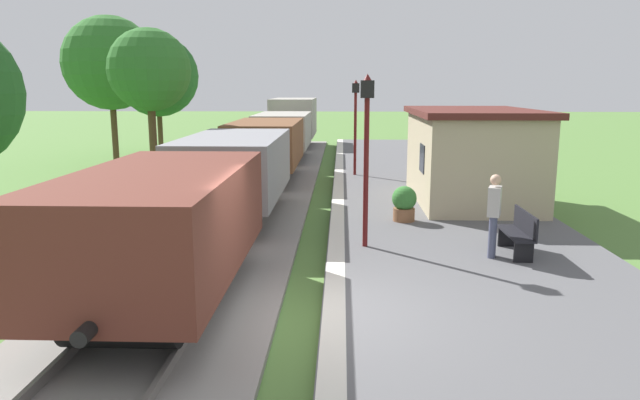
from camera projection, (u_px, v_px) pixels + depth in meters
The scene contains 17 objects.
ground_plane at pixel (309, 325), 9.15m from camera, with size 160.00×160.00×0.00m, color #517A38.
platform_slab at pixel (515, 321), 9.01m from camera, with size 6.00×60.00×0.25m, color #565659.
platform_edge_stripe at pixel (334, 311), 9.09m from camera, with size 0.36×60.00×0.01m, color silver.
track_ballast at pixel (157, 320), 9.23m from camera, with size 3.80×60.00×0.12m, color gray.
rail_near at pixel (202, 313), 9.18m from camera, with size 0.07×60.00×0.14m, color slate.
rail_far at pixel (112, 311), 9.23m from camera, with size 0.07×60.00×0.14m, color slate.
freight_train at pixel (268, 144), 23.02m from camera, with size 2.50×32.60×2.72m.
station_hut at pixel (471, 155), 17.62m from camera, with size 3.50×5.80×2.78m.
bench_near_hut at pixel (519, 232), 12.09m from camera, with size 0.42×1.50×0.91m.
bench_down_platform at pixel (440, 167), 21.80m from camera, with size 0.42×1.50×0.91m.
person_waiting at pixel (494, 212), 11.79m from camera, with size 0.35×0.44×1.71m.
potted_planter at pixel (404, 203), 15.09m from camera, with size 0.64×0.64×0.92m.
lamp_post_near at pixel (367, 129), 12.29m from camera, with size 0.28×0.28×3.70m.
lamp_post_far at pixel (355, 110), 22.64m from camera, with size 0.28×0.28×3.70m.
tree_trackside_far at pixel (149, 71), 20.79m from camera, with size 2.95×2.95×5.74m.
tree_field_left at pixel (110, 63), 26.59m from camera, with size 4.25×4.25×6.86m.
tree_field_distant at pixel (157, 76), 32.18m from camera, with size 4.47×4.47×6.49m.
Camera 1 is at (0.50, -8.59, 3.68)m, focal length 32.77 mm.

